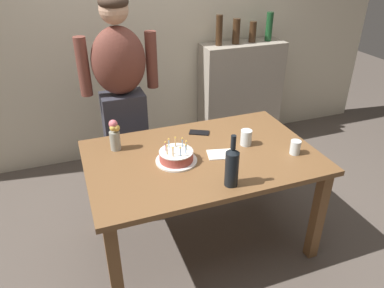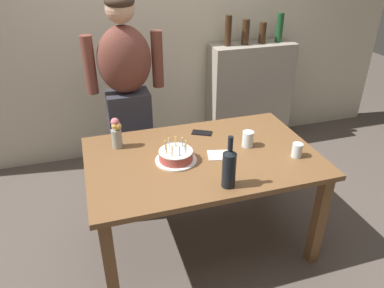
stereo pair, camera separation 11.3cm
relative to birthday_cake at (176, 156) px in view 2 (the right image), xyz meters
name	(u,v)px [view 2 (the right image)]	position (x,y,z in m)	size (l,w,h in m)	color
ground_plane	(201,239)	(0.18, 0.02, -0.78)	(10.00, 10.00, 0.00)	#564C44
back_wall	(151,23)	(0.18, 1.57, 0.52)	(5.20, 0.10, 2.60)	beige
dining_table	(202,168)	(0.18, 0.02, -0.13)	(1.50, 0.96, 0.74)	brown
birthday_cake	(176,156)	(0.00, 0.00, 0.00)	(0.27, 0.27, 0.14)	white
water_glass_near	(297,150)	(0.76, -0.17, 0.01)	(0.07, 0.07, 0.09)	silver
water_glass_far	(248,139)	(0.52, 0.05, 0.02)	(0.08, 0.08, 0.11)	silver
wine_bottle	(229,167)	(0.22, -0.35, 0.09)	(0.08, 0.08, 0.32)	black
cell_phone	(202,133)	(0.28, 0.32, -0.03)	(0.14, 0.07, 0.01)	black
napkin_stack	(221,155)	(0.30, -0.02, -0.03)	(0.17, 0.13, 0.01)	white
flower_vase	(116,132)	(-0.33, 0.29, 0.08)	(0.07, 0.07, 0.22)	#999E93
person_man_bearded	(128,98)	(-0.18, 0.83, 0.10)	(0.61, 0.27, 1.66)	#33333D
shelf_cabinet	(249,95)	(1.15, 1.35, -0.22)	(0.85, 0.30, 1.37)	#9E9384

